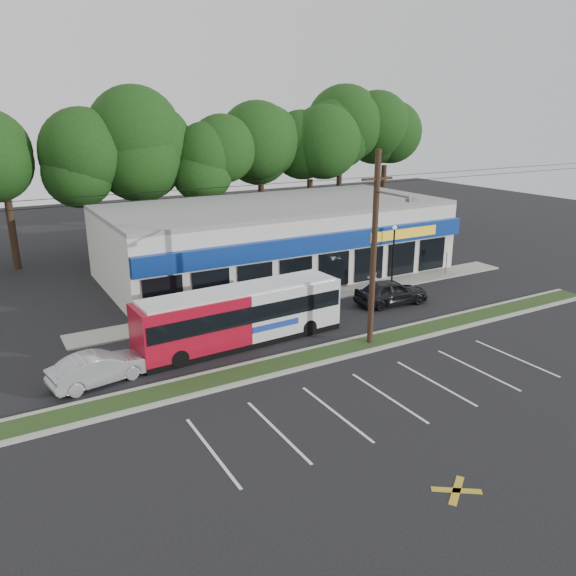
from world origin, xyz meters
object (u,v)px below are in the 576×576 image
at_px(lamp_post, 394,248).
at_px(pedestrian_a, 372,279).
at_px(metrobus, 241,314).
at_px(car_silver, 99,368).
at_px(pedestrian_b, 372,278).
at_px(utility_pole, 372,244).
at_px(car_dark, 391,292).
at_px(sign_post, 447,255).

xyz_separation_m(lamp_post, pedestrian_a, (-2.00, -0.30, -1.91)).
bearing_deg(metrobus, pedestrian_a, 15.89).
bearing_deg(pedestrian_a, car_silver, 9.12).
bearing_deg(pedestrian_a, pedestrian_b, 180.00).
bearing_deg(pedestrian_b, pedestrian_a, -0.00).
relative_size(metrobus, pedestrian_b, 6.64).
relative_size(lamp_post, pedestrian_b, 2.49).
xyz_separation_m(utility_pole, lamp_post, (8.17, 7.87, -2.74)).
distance_m(utility_pole, car_dark, 8.40).
xyz_separation_m(utility_pole, sign_post, (13.17, 7.65, -3.86)).
distance_m(car_dark, pedestrian_b, 3.11).
height_order(utility_pole, car_silver, utility_pole).
height_order(metrobus, car_silver, metrobus).
bearing_deg(pedestrian_b, lamp_post, -169.77).
bearing_deg(sign_post, car_dark, -158.57).
bearing_deg(sign_post, metrobus, -167.74).
bearing_deg(pedestrian_b, sign_post, -177.69).
xyz_separation_m(sign_post, pedestrian_b, (-7.00, -0.07, -0.70)).
distance_m(sign_post, car_silver, 26.79).
bearing_deg(metrobus, lamp_post, 14.46).
distance_m(lamp_post, pedestrian_b, 2.72).
bearing_deg(lamp_post, car_dark, -130.64).
height_order(car_silver, pedestrian_a, pedestrian_a).
distance_m(car_silver, pedestrian_a, 19.92).
distance_m(utility_pole, car_silver, 14.17).
bearing_deg(sign_post, pedestrian_b, -179.39).
xyz_separation_m(lamp_post, car_dark, (-2.83, -3.30, -1.86)).
bearing_deg(pedestrian_a, utility_pole, 45.43).
relative_size(car_dark, car_silver, 1.09).
distance_m(car_dark, pedestrian_a, 3.11).
xyz_separation_m(car_silver, pedestrian_a, (19.29, 5.00, 0.04)).
relative_size(utility_pole, car_silver, 11.46).
height_order(sign_post, car_dark, sign_post).
distance_m(utility_pole, metrobus, 7.64).
height_order(lamp_post, metrobus, lamp_post).
height_order(sign_post, pedestrian_a, sign_post).
distance_m(car_dark, car_silver, 18.56).
distance_m(lamp_post, metrobus, 14.44).
distance_m(lamp_post, car_dark, 4.73).
bearing_deg(lamp_post, sign_post, -2.58).
bearing_deg(car_dark, lamp_post, -34.41).
bearing_deg(metrobus, sign_post, 9.35).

